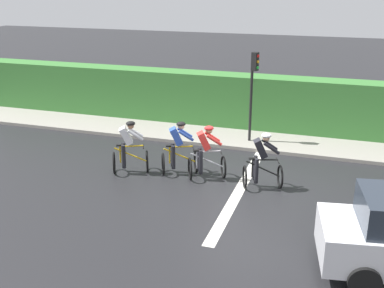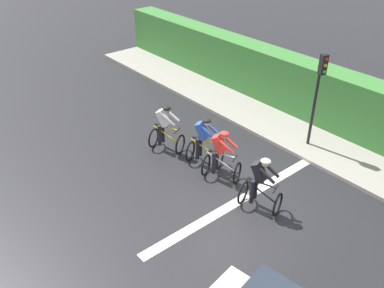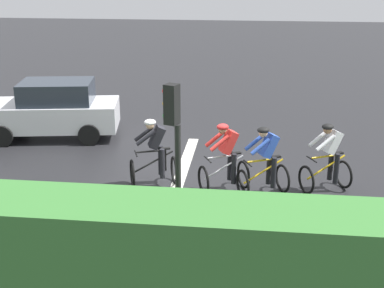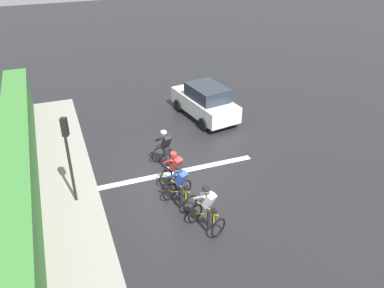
{
  "view_description": "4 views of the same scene",
  "coord_description": "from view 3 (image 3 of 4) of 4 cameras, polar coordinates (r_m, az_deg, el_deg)",
  "views": [
    {
      "loc": [
        -12.48,
        -2.67,
        5.72
      ],
      "look_at": [
        0.4,
        1.56,
        0.99
      ],
      "focal_mm": 44.43,
      "sensor_mm": 36.0,
      "label": 1
    },
    {
      "loc": [
        -7.07,
        -6.31,
        7.56
      ],
      "look_at": [
        -0.49,
        1.55,
        1.28
      ],
      "focal_mm": 38.71,
      "sensor_mm": 36.0,
      "label": 2
    },
    {
      "loc": [
        11.5,
        1.6,
        5.07
      ],
      "look_at": [
        0.06,
        0.27,
        1.08
      ],
      "focal_mm": 48.28,
      "sensor_mm": 36.0,
      "label": 3
    },
    {
      "loc": [
        3.97,
        12.72,
        9.0
      ],
      "look_at": [
        -0.87,
        -0.12,
        1.17
      ],
      "focal_mm": 37.28,
      "sensor_mm": 36.0,
      "label": 4
    }
  ],
  "objects": [
    {
      "name": "hedge_wall",
      "position": [
        7.14,
        9.03,
        -15.07
      ],
      "size": [
        1.1,
        22.0,
        2.17
      ],
      "primitive_type": "cube",
      "color": "#387533",
      "rests_on": "ground"
    },
    {
      "name": "car_white",
      "position": [
        16.45,
        -15.19,
        3.67
      ],
      "size": [
        2.38,
        4.32,
        1.76
      ],
      "color": "silver",
      "rests_on": "ground"
    },
    {
      "name": "cyclist_lead",
      "position": [
        12.46,
        14.82,
        -1.59
      ],
      "size": [
        1.08,
        1.27,
        1.66
      ],
      "color": "black",
      "rests_on": "ground"
    },
    {
      "name": "traffic_light_near_crossing",
      "position": [
        8.29,
        -1.93,
        -0.97
      ],
      "size": [
        0.26,
        0.3,
        3.34
      ],
      "color": "black",
      "rests_on": "ground"
    },
    {
      "name": "cyclist_fourth",
      "position": [
        12.4,
        -4.16,
        -1.08
      ],
      "size": [
        1.0,
        1.24,
        1.66
      ],
      "color": "black",
      "rests_on": "ground"
    },
    {
      "name": "road_marking_stop_line",
      "position": [
        12.68,
        -1.6,
        -4.43
      ],
      "size": [
        7.0,
        0.3,
        0.01
      ],
      "primitive_type": "cube",
      "color": "silver",
      "rests_on": "ground"
    },
    {
      "name": "ground_plane",
      "position": [
        12.66,
        -1.17,
        -4.47
      ],
      "size": [
        80.0,
        80.0,
        0.0
      ],
      "primitive_type": "plane",
      "color": "black"
    },
    {
      "name": "cyclist_mid",
      "position": [
        12.06,
        3.74,
        -1.66
      ],
      "size": [
        1.08,
        1.27,
        1.66
      ],
      "color": "black",
      "rests_on": "ground"
    },
    {
      "name": "cyclist_second",
      "position": [
        11.93,
        8.1,
        -2.05
      ],
      "size": [
        1.08,
        1.27,
        1.66
      ],
      "color": "black",
      "rests_on": "ground"
    }
  ]
}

